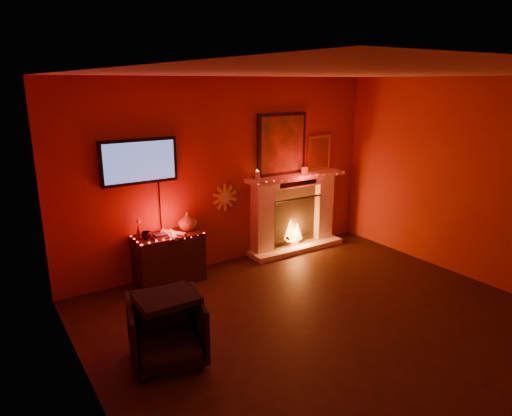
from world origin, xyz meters
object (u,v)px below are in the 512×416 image
(sunburst_clock, at_px, (225,197))
(armchair, at_px, (167,330))
(fireplace, at_px, (293,205))
(tv, at_px, (139,162))
(console_table, at_px, (170,256))

(sunburst_clock, distance_m, armchair, 2.66)
(fireplace, bearing_deg, tv, 178.50)
(armchair, bearing_deg, console_table, 80.26)
(tv, xyz_separation_m, armchair, (-0.47, -1.88, -1.32))
(tv, xyz_separation_m, sunburst_clock, (1.25, 0.03, -0.65))
(console_table, distance_m, armchair, 1.84)
(console_table, xyz_separation_m, armchair, (-0.74, -1.69, -0.05))
(fireplace, relative_size, tv, 1.76)
(fireplace, xyz_separation_m, sunburst_clock, (-1.19, 0.09, 0.28))
(sunburst_clock, relative_size, armchair, 0.56)
(fireplace, distance_m, armchair, 3.46)
(sunburst_clock, xyz_separation_m, console_table, (-0.98, -0.22, -0.62))
(fireplace, height_order, sunburst_clock, fireplace)
(tv, bearing_deg, console_table, -36.04)
(tv, distance_m, armchair, 2.35)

